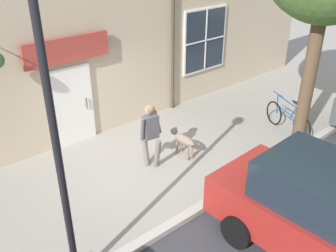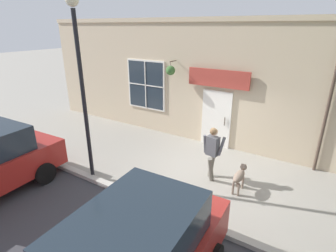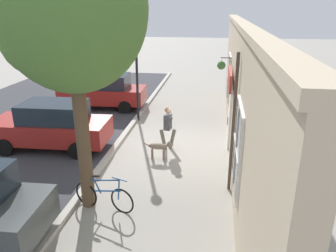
# 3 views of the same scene
# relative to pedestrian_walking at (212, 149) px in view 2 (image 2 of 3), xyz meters

# --- Properties ---
(ground_plane) EXTENTS (90.00, 90.00, 0.00)m
(ground_plane) POSITION_rel_pedestrian_walking_xyz_m (-0.05, -0.11, -0.96)
(ground_plane) COLOR gray
(storefront_facade) EXTENTS (0.95, 18.00, 4.52)m
(storefront_facade) POSITION_rel_pedestrian_walking_xyz_m (-2.39, -0.12, 1.31)
(storefront_facade) COLOR #C6B293
(storefront_facade) RESTS_ON ground_plane
(pedestrian_walking) EXTENTS (0.63, 0.60, 1.61)m
(pedestrian_walking) POSITION_rel_pedestrian_walking_xyz_m (0.00, 0.00, 0.00)
(pedestrian_walking) COLOR #6B665B
(pedestrian_walking) RESTS_ON ground_plane
(dog_on_leash) EXTENTS (1.07, 0.25, 0.68)m
(dog_on_leash) POSITION_rel_pedestrian_walking_xyz_m (0.16, 0.89, -0.50)
(dog_on_leash) COLOR #7F6B5B
(dog_on_leash) RESTS_ON ground_plane
(street_lamp) EXTENTS (0.32, 0.32, 4.97)m
(street_lamp) POSITION_rel_pedestrian_walking_xyz_m (1.83, -2.99, 2.28)
(street_lamp) COLOR black
(street_lamp) RESTS_ON ground_plane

